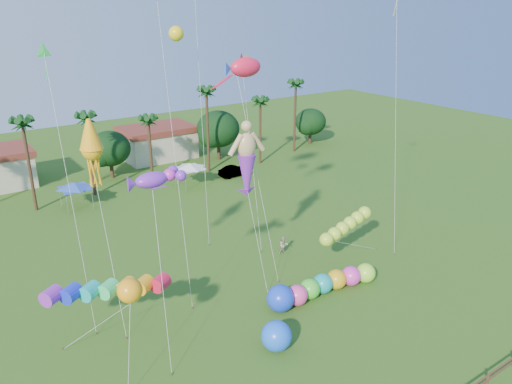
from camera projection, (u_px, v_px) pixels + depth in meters
ground at (346, 369)px, 31.79m from camera, size 160.00×160.00×0.00m
tree_line at (131, 145)px, 65.90m from camera, size 69.46×8.91×11.00m
buildings_row at (69, 159)px, 67.74m from camera, size 35.00×7.00×4.00m
tent_row at (76, 187)px, 55.44m from camera, size 31.00×4.00×0.60m
car_b at (235, 171)px, 67.11m from camera, size 4.42×1.58×1.45m
spectator_b at (284, 245)px, 46.20m from camera, size 0.99×0.88×1.71m
caterpillar_inflatable at (319, 286)px, 39.44m from camera, size 10.33×2.72×2.10m
blue_ball at (276, 336)px, 33.28m from camera, size 2.09×2.09×2.09m
rainbow_tube at (133, 292)px, 34.18m from camera, size 8.84×4.33×3.89m
green_worm at (326, 240)px, 42.50m from camera, size 10.04×1.55×3.71m
orange_ball_kite at (130, 291)px, 29.72m from camera, size 2.41×2.91×6.58m
merman_kite at (247, 164)px, 39.17m from camera, size 2.54×4.29×12.96m
fish_kite at (246, 67)px, 40.43m from camera, size 4.43×7.19×17.88m
squid_kite at (92, 150)px, 32.95m from camera, size 1.78×4.42×14.96m
lobster_kite at (152, 180)px, 30.96m from camera, size 4.04×5.42×12.30m
delta_kite_red at (242, 64)px, 43.08m from camera, size 1.02×3.44×17.88m
delta_kite_yellow at (397, 1)px, 42.28m from camera, size 2.21×4.39×23.18m
delta_kite_green at (45, 57)px, 31.96m from camera, size 1.21×4.66×19.55m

